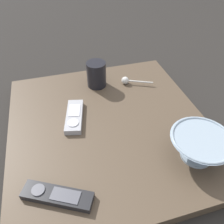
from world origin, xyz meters
TOP-DOWN VIEW (x-y plane):
  - ground_plane at (0.00, 0.00)m, footprint 6.00×6.00m
  - table at (0.00, 0.00)m, footprint 0.64×0.68m
  - cereal_bowl at (0.20, -0.20)m, footprint 0.17×0.17m
  - coffee_mug at (0.01, 0.22)m, footprint 0.07×0.07m
  - teaspoon at (0.13, 0.20)m, footprint 0.12×0.06m
  - tv_remote_near at (-0.11, 0.05)m, footprint 0.08×0.16m
  - tv_remote_far at (-0.19, -0.22)m, footprint 0.18×0.12m

SIDE VIEW (x-z plane):
  - ground_plane at x=0.00m, z-range 0.00..0.00m
  - table at x=0.00m, z-range 0.00..0.04m
  - tv_remote_far at x=-0.19m, z-range 0.04..0.06m
  - tv_remote_near at x=-0.11m, z-range 0.04..0.06m
  - teaspoon at x=0.13m, z-range 0.04..0.07m
  - cereal_bowl at x=0.20m, z-range 0.04..0.12m
  - coffee_mug at x=0.01m, z-range 0.04..0.14m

